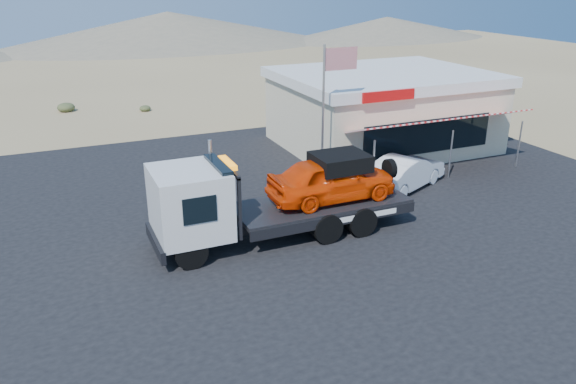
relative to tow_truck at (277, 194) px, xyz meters
name	(u,v)px	position (x,y,z in m)	size (l,w,h in m)	color
ground	(256,252)	(-1.12, -0.81, -1.61)	(120.00, 120.00, 0.00)	#917952
asphalt_lot	(277,210)	(0.88, 2.19, -1.60)	(32.00, 24.00, 0.02)	black
tow_truck	(277,194)	(0.00, 0.00, 0.00)	(8.97, 2.66, 3.00)	black
white_sedan	(405,172)	(6.80, 2.19, -0.88)	(1.52, 4.37, 1.44)	silver
jerky_store	(382,109)	(9.38, 8.16, 0.38)	(10.40, 9.97, 3.90)	beige
flagpole	(328,101)	(3.81, 3.69, 2.15)	(1.55, 0.10, 6.00)	#99999E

